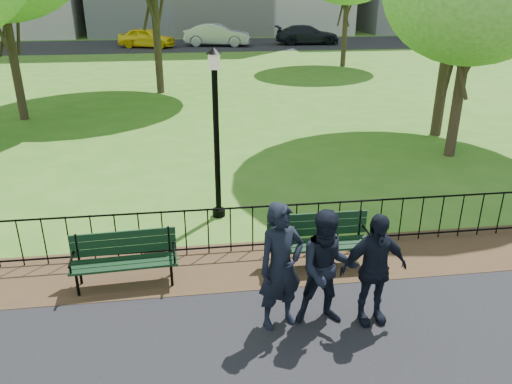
{
  "coord_description": "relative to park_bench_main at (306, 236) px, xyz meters",
  "views": [
    {
      "loc": [
        -1.63,
        -5.96,
        4.55
      ],
      "look_at": [
        -0.61,
        1.5,
        1.38
      ],
      "focal_mm": 35.0,
      "sensor_mm": 36.0,
      "label": 1
    }
  ],
  "objects": [
    {
      "name": "ground",
      "position": [
        -0.22,
        -1.31,
        -0.61
      ],
      "size": [
        120.0,
        120.0,
        0.0
      ],
      "primitive_type": "plane",
      "color": "#346C1C"
    },
    {
      "name": "dirt_strip",
      "position": [
        -0.22,
        0.19,
        -0.59
      ],
      "size": [
        60.0,
        1.6,
        0.01
      ],
      "primitive_type": "cube",
      "color": "#3D2719",
      "rests_on": "ground"
    },
    {
      "name": "far_street",
      "position": [
        -0.22,
        33.69,
        -0.6
      ],
      "size": [
        70.0,
        9.0,
        0.01
      ],
      "primitive_type": "cube",
      "color": "black",
      "rests_on": "ground"
    },
    {
      "name": "iron_fence",
      "position": [
        -0.22,
        0.69,
        -0.11
      ],
      "size": [
        24.06,
        0.06,
        1.0
      ],
      "color": "black",
      "rests_on": "ground"
    },
    {
      "name": "park_bench_main",
      "position": [
        0.0,
        0.0,
        0.0
      ],
      "size": [
        1.76,
        0.55,
        1.0
      ],
      "rotation": [
        0.0,
        0.0,
        -0.0
      ],
      "color": "black",
      "rests_on": "ground"
    },
    {
      "name": "park_bench_left_a",
      "position": [
        -3.0,
        -0.07,
        -0.06
      ],
      "size": [
        1.69,
        0.61,
        0.95
      ],
      "rotation": [
        0.0,
        0.0,
        0.05
      ],
      "color": "black",
      "rests_on": "ground"
    },
    {
      "name": "lamppost",
      "position": [
        -1.33,
        2.27,
        1.27
      ],
      "size": [
        0.31,
        0.31,
        3.44
      ],
      "color": "black",
      "rests_on": "ground"
    },
    {
      "name": "person_left",
      "position": [
        -0.71,
        -1.47,
        0.34
      ],
      "size": [
        0.79,
        0.65,
        1.88
      ],
      "primitive_type": "imported",
      "rotation": [
        0.0,
        0.0,
        0.33
      ],
      "color": "black",
      "rests_on": "asphalt_path"
    },
    {
      "name": "person_mid",
      "position": [
        -0.06,
        -1.5,
        0.28
      ],
      "size": [
        0.88,
        0.52,
        1.74
      ],
      "primitive_type": "imported",
      "rotation": [
        0.0,
        0.0,
        -0.09
      ],
      "color": "black",
      "rests_on": "asphalt_path"
    },
    {
      "name": "person_right",
      "position": [
        0.59,
        -1.56,
        0.25
      ],
      "size": [
        1.02,
        0.48,
        1.69
      ],
      "primitive_type": "imported",
      "rotation": [
        0.0,
        0.0,
        0.08
      ],
      "color": "black",
      "rests_on": "asphalt_path"
    },
    {
      "name": "taxi",
      "position": [
        -4.71,
        32.51,
        0.12
      ],
      "size": [
        4.54,
        2.99,
        1.44
      ],
      "primitive_type": "imported",
      "rotation": [
        0.0,
        0.0,
        1.24
      ],
      "color": "yellow",
      "rests_on": "far_street"
    },
    {
      "name": "sedan_silver",
      "position": [
        0.64,
        32.83,
        0.24
      ],
      "size": [
        5.32,
        2.86,
        1.66
      ],
      "primitive_type": "imported",
      "rotation": [
        0.0,
        0.0,
        1.34
      ],
      "color": "#A6A9AD",
      "rests_on": "far_street"
    },
    {
      "name": "sedan_dark",
      "position": [
        7.77,
        33.03,
        0.13
      ],
      "size": [
        5.1,
        2.26,
        1.46
      ],
      "primitive_type": "imported",
      "rotation": [
        0.0,
        0.0,
        1.53
      ],
      "color": "black",
      "rests_on": "far_street"
    }
  ]
}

